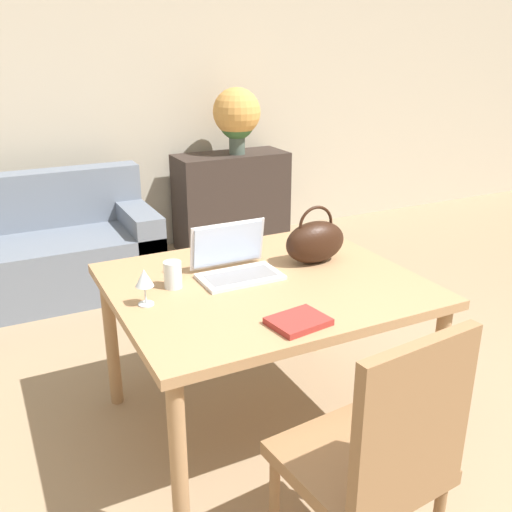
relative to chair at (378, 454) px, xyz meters
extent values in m
cube|color=#BCB29E|center=(0.12, 3.56, 0.82)|extent=(10.00, 0.06, 2.70)
cube|color=#A87F56|center=(0.09, 0.91, 0.17)|extent=(1.26, 1.07, 0.04)
cylinder|color=#A87F56|center=(-0.48, 0.43, -0.19)|extent=(0.06, 0.06, 0.68)
cylinder|color=#A87F56|center=(0.67, 0.43, -0.19)|extent=(0.06, 0.06, 0.68)
cylinder|color=#A87F56|center=(-0.48, 1.39, -0.19)|extent=(0.06, 0.06, 0.68)
cylinder|color=#A87F56|center=(0.67, 1.39, -0.19)|extent=(0.06, 0.06, 0.68)
cube|color=olive|center=(-0.01, 0.08, -0.09)|extent=(0.48, 0.48, 0.05)
cube|color=olive|center=(0.01, -0.12, 0.19)|extent=(0.42, 0.08, 0.50)
cylinder|color=olive|center=(-0.21, 0.25, -0.32)|extent=(0.04, 0.04, 0.41)
cylinder|color=olive|center=(0.16, 0.28, -0.32)|extent=(0.04, 0.04, 0.41)
cube|color=slate|center=(-0.71, 2.88, -0.32)|extent=(1.76, 0.78, 0.42)
cube|color=slate|center=(-0.71, 3.16, 0.09)|extent=(1.76, 0.20, 0.40)
cube|color=slate|center=(0.07, 2.88, -0.25)|extent=(0.20, 0.78, 0.56)
cube|color=#332823|center=(0.99, 3.22, -0.12)|extent=(0.94, 0.40, 0.81)
cube|color=silver|center=(0.01, 0.98, 0.20)|extent=(0.35, 0.21, 0.02)
cube|color=gray|center=(0.01, 0.98, 0.21)|extent=(0.29, 0.13, 0.00)
cube|color=silver|center=(0.01, 1.11, 0.31)|extent=(0.35, 0.04, 0.21)
cube|color=silver|center=(0.01, 1.10, 0.31)|extent=(0.32, 0.04, 0.18)
cylinder|color=silver|center=(-0.27, 1.02, 0.25)|extent=(0.07, 0.07, 0.11)
cylinder|color=silver|center=(-0.42, 0.91, 0.20)|extent=(0.06, 0.06, 0.01)
cylinder|color=silver|center=(-0.42, 0.91, 0.24)|extent=(0.01, 0.01, 0.07)
cone|color=silver|center=(-0.42, 0.91, 0.31)|extent=(0.07, 0.07, 0.07)
ellipsoid|color=black|center=(0.40, 1.00, 0.29)|extent=(0.30, 0.15, 0.20)
torus|color=black|center=(0.40, 1.00, 0.38)|extent=(0.18, 0.01, 0.18)
cylinder|color=#47564C|center=(1.03, 3.18, 0.38)|extent=(0.13, 0.13, 0.19)
sphere|color=#3D6B38|center=(1.03, 3.18, 0.55)|extent=(0.29, 0.29, 0.29)
sphere|color=#D6994C|center=(1.03, 3.18, 0.62)|extent=(0.39, 0.39, 0.39)
cube|color=maroon|center=(0.02, 0.50, 0.21)|extent=(0.22, 0.19, 0.02)
camera|label=1|loc=(-0.94, -1.06, 1.14)|focal=40.00mm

